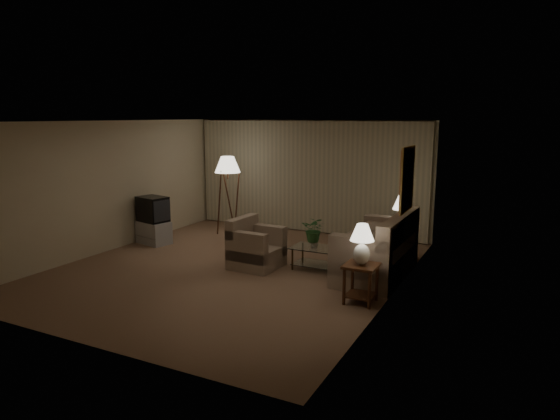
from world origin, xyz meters
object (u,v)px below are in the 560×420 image
(table_lamp_far, at_px, (403,210))
(ottoman, at_px, (242,234))
(table_lamp_near, at_px, (362,241))
(crt_tv, at_px, (153,209))
(floor_lamp, at_px, (228,194))
(sofa, at_px, (376,252))
(armchair, at_px, (257,248))
(side_table_near, at_px, (361,277))
(side_table_far, at_px, (401,239))
(vase, at_px, (314,243))
(tv_cabinet, at_px, (154,232))
(coffee_table, at_px, (321,255))

(table_lamp_far, height_order, ottoman, table_lamp_far)
(table_lamp_near, distance_m, crt_tv, 5.38)
(ottoman, bearing_deg, floor_lamp, 139.21)
(sofa, height_order, armchair, sofa)
(armchair, bearing_deg, side_table_near, -107.66)
(ottoman, bearing_deg, side_table_near, -33.16)
(side_table_far, height_order, ottoman, side_table_far)
(ottoman, bearing_deg, vase, -24.97)
(tv_cabinet, xyz_separation_m, ottoman, (1.75, 0.87, -0.03))
(crt_tv, height_order, floor_lamp, floor_lamp)
(armchair, relative_size, side_table_near, 1.60)
(table_lamp_far, bearing_deg, side_table_far, 90.00)
(side_table_near, xyz_separation_m, floor_lamp, (-4.20, 2.90, 0.57))
(side_table_near, relative_size, ottoman, 0.92)
(crt_tv, bearing_deg, table_lamp_near, -1.92)
(coffee_table, xyz_separation_m, ottoman, (-2.31, 1.01, -0.06))
(ottoman, height_order, vase, vase)
(armchair, xyz_separation_m, floor_lamp, (-1.92, 2.04, 0.61))
(sofa, distance_m, vase, 1.15)
(tv_cabinet, height_order, vase, vase)
(side_table_far, distance_m, table_lamp_far, 0.59)
(side_table_near, distance_m, table_lamp_near, 0.56)
(coffee_table, distance_m, tv_cabinet, 4.06)
(coffee_table, bearing_deg, ottoman, 156.47)
(coffee_table, bearing_deg, tv_cabinet, 178.08)
(sofa, bearing_deg, side_table_near, 7.58)
(sofa, distance_m, crt_tv, 5.06)
(side_table_near, height_order, coffee_table, side_table_near)
(ottoman, bearing_deg, table_lamp_near, -33.16)
(vase, bearing_deg, coffee_table, 0.00)
(table_lamp_near, xyz_separation_m, coffee_table, (-1.14, 1.25, -0.69))
(armchair, xyz_separation_m, side_table_near, (2.29, -0.86, 0.04))
(sofa, height_order, side_table_near, sofa)
(table_lamp_near, height_order, crt_tv, table_lamp_near)
(sofa, relative_size, coffee_table, 1.87)
(floor_lamp, xyz_separation_m, ottoman, (0.75, -0.65, -0.76))
(armchair, xyz_separation_m, vase, (0.99, 0.39, 0.12))
(table_lamp_far, relative_size, tv_cabinet, 0.82)
(sofa, xyz_separation_m, armchair, (-2.14, -0.49, -0.08))
(side_table_far, height_order, table_lamp_near, table_lamp_near)
(coffee_table, xyz_separation_m, tv_cabinet, (-4.06, 0.14, -0.03))
(armchair, height_order, side_table_near, armchair)
(side_table_far, bearing_deg, tv_cabinet, -166.86)
(side_table_near, distance_m, tv_cabinet, 5.38)
(table_lamp_near, relative_size, tv_cabinet, 0.76)
(side_table_far, height_order, vase, side_table_far)
(tv_cabinet, bearing_deg, crt_tv, 0.00)
(table_lamp_near, bearing_deg, side_table_far, 90.00)
(tv_cabinet, relative_size, floor_lamp, 0.44)
(side_table_near, xyz_separation_m, table_lamp_far, (-0.00, 2.60, 0.60))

